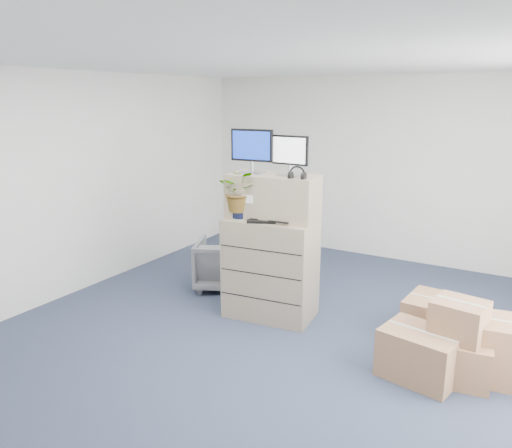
% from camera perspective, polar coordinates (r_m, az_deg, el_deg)
% --- Properties ---
extents(ground, '(7.00, 7.00, 0.00)m').
position_cam_1_polar(ground, '(5.21, 2.35, -14.07)').
color(ground, '#29314B').
rests_on(ground, ground).
extents(wall_back, '(6.00, 0.02, 2.80)m').
position_cam_1_polar(wall_back, '(7.93, 14.59, 6.08)').
color(wall_back, silver).
rests_on(wall_back, ground).
extents(filing_cabinet_lower, '(1.05, 0.71, 1.15)m').
position_cam_1_polar(filing_cabinet_lower, '(5.73, 1.70, -5.04)').
color(filing_cabinet_lower, tan).
rests_on(filing_cabinet_lower, ground).
extents(filing_cabinet_upper, '(1.04, 0.60, 0.49)m').
position_cam_1_polar(filing_cabinet_upper, '(5.56, 1.98, 3.16)').
color(filing_cabinet_upper, tan).
rests_on(filing_cabinet_upper, filing_cabinet_lower).
extents(monitor_left, '(0.50, 0.21, 0.49)m').
position_cam_1_polar(monitor_left, '(5.56, -0.49, 8.60)').
color(monitor_left, '#99999E').
rests_on(monitor_left, filing_cabinet_upper).
extents(monitor_right, '(0.44, 0.18, 0.43)m').
position_cam_1_polar(monitor_right, '(5.40, 3.87, 8.06)').
color(monitor_right, '#99999E').
rests_on(monitor_right, filing_cabinet_upper).
extents(headphones, '(0.18, 0.04, 0.17)m').
position_cam_1_polar(headphones, '(5.24, 4.73, 5.71)').
color(headphones, black).
rests_on(headphones, filing_cabinet_upper).
extents(keyboard, '(0.56, 0.42, 0.03)m').
position_cam_1_polar(keyboard, '(5.45, 1.73, 0.41)').
color(keyboard, black).
rests_on(keyboard, filing_cabinet_lower).
extents(mouse, '(0.13, 0.11, 0.04)m').
position_cam_1_polar(mouse, '(5.38, 4.77, 0.25)').
color(mouse, silver).
rests_on(mouse, filing_cabinet_lower).
extents(water_bottle, '(0.07, 0.07, 0.26)m').
position_cam_1_polar(water_bottle, '(5.57, 3.24, 1.92)').
color(water_bottle, '#9A9DA2').
rests_on(water_bottle, filing_cabinet_lower).
extents(phone_dock, '(0.07, 0.06, 0.14)m').
position_cam_1_polar(phone_dock, '(5.56, 1.71, 1.08)').
color(phone_dock, silver).
rests_on(phone_dock, filing_cabinet_lower).
extents(external_drive, '(0.24, 0.18, 0.07)m').
position_cam_1_polar(external_drive, '(5.55, 5.23, 0.84)').
color(external_drive, black).
rests_on(external_drive, filing_cabinet_lower).
extents(tissue_box, '(0.31, 0.19, 0.11)m').
position_cam_1_polar(tissue_box, '(5.55, 5.11, 1.76)').
color(tissue_box, '#3D9DD1').
rests_on(tissue_box, external_drive).
extents(potted_plant, '(0.53, 0.56, 0.45)m').
position_cam_1_polar(potted_plant, '(5.52, -1.86, 3.17)').
color(potted_plant, '#8EAA89').
rests_on(potted_plant, filing_cabinet_lower).
extents(office_chair, '(0.92, 0.89, 0.73)m').
position_cam_1_polar(office_chair, '(6.63, -3.68, -4.27)').
color(office_chair, slate).
rests_on(office_chair, ground).
extents(cardboard_boxes, '(1.31, 1.51, 0.73)m').
position_cam_1_polar(cardboard_boxes, '(5.13, 21.71, -12.29)').
color(cardboard_boxes, '#9A694A').
rests_on(cardboard_boxes, ground).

